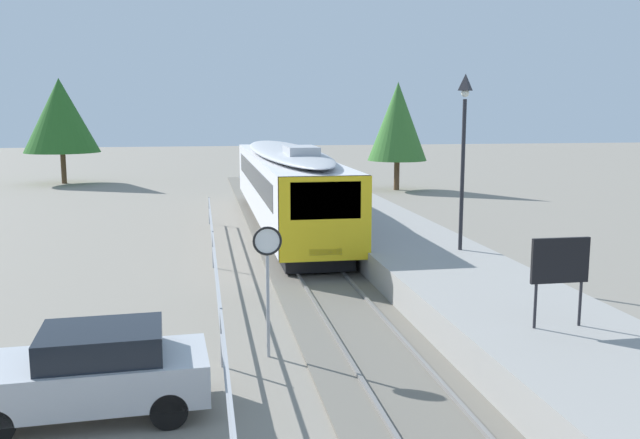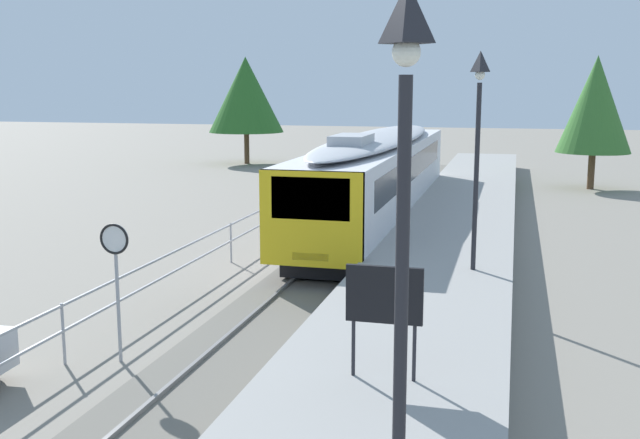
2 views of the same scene
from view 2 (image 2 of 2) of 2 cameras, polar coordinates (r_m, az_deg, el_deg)
name	(u,v)px [view 2 (image 2 of 2)]	position (r m, az deg, el deg)	size (l,w,h in m)	color
ground_plane	(251,256)	(24.38, -5.24, -2.79)	(160.00, 160.00, 0.00)	gray
track_rails	(342,260)	(23.54, 1.66, -3.12)	(3.20, 60.00, 0.14)	#6B665B
commuter_train	(378,172)	(29.25, 4.44, 3.64)	(2.82, 20.16, 3.74)	silver
station_platform	(447,253)	(22.96, 9.60, -2.54)	(3.90, 60.00, 0.90)	#999691
platform_lamp_near_end	(404,181)	(6.36, 6.39, 2.95)	(0.34, 0.34, 5.35)	#232328
platform_lamp_mid_platform	(478,119)	(18.65, 11.94, 7.45)	(0.34, 0.34, 5.35)	#232328
platform_notice_board	(384,299)	(11.64, 4.91, -6.02)	(1.20, 0.08, 1.80)	#232328
speed_limit_sign	(115,258)	(15.12, -15.29, -2.83)	(0.61, 0.10, 2.81)	#9EA0A5
carpark_fence	(62,320)	(15.61, -18.99, -7.24)	(0.06, 36.06, 1.25)	#9EA0A5
tree_behind_carpark	(595,105)	(42.41, 20.20, 8.20)	(3.87, 3.87, 7.03)	brown
tree_behind_station_far	(246,95)	(53.55, -5.66, 9.42)	(5.27, 5.27, 7.47)	brown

